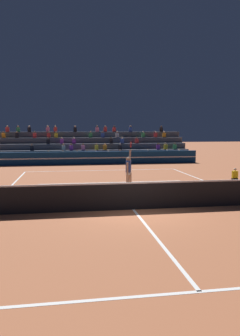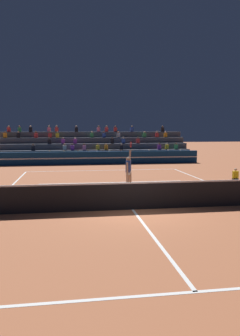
# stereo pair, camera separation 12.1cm
# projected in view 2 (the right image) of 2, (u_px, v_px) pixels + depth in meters

# --- Properties ---
(ground_plane) EXTENTS (120.00, 120.00, 0.00)m
(ground_plane) POSITION_uv_depth(u_px,v_px,m) (133.00, 210.00, 12.52)
(ground_plane) COLOR #AD603D
(court_lines) EXTENTS (11.10, 23.90, 0.01)m
(court_lines) POSITION_uv_depth(u_px,v_px,m) (133.00, 209.00, 12.52)
(court_lines) COLOR white
(court_lines) RESTS_ON ground
(tennis_net) EXTENTS (12.00, 0.10, 1.10)m
(tennis_net) POSITION_uv_depth(u_px,v_px,m) (133.00, 196.00, 12.45)
(tennis_net) COLOR slate
(tennis_net) RESTS_ON ground
(sponsor_banner_wall) EXTENTS (18.00, 0.26, 1.10)m
(sponsor_banner_wall) POSITION_uv_depth(u_px,v_px,m) (98.00, 158.00, 28.40)
(sponsor_banner_wall) COLOR navy
(sponsor_banner_wall) RESTS_ON ground
(bleacher_stand) EXTENTS (18.04, 4.75, 3.38)m
(bleacher_stand) POSITION_uv_depth(u_px,v_px,m) (95.00, 150.00, 32.08)
(bleacher_stand) COLOR #4C515B
(bleacher_stand) RESTS_ON ground
(ball_kid_courtside) EXTENTS (0.30, 0.36, 0.84)m
(ball_kid_courtside) POSITION_uv_depth(u_px,v_px,m) (235.00, 177.00, 18.62)
(ball_kid_courtside) COLOR black
(ball_kid_courtside) RESTS_ON ground
(tennis_player) EXTENTS (0.53, 0.95, 2.48)m
(tennis_player) POSITION_uv_depth(u_px,v_px,m) (129.00, 171.00, 16.06)
(tennis_player) COLOR tan
(tennis_player) RESTS_ON ground
(tennis_ball) EXTENTS (0.07, 0.07, 0.07)m
(tennis_ball) POSITION_uv_depth(u_px,v_px,m) (139.00, 185.00, 17.73)
(tennis_ball) COLOR #C6DB33
(tennis_ball) RESTS_ON ground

